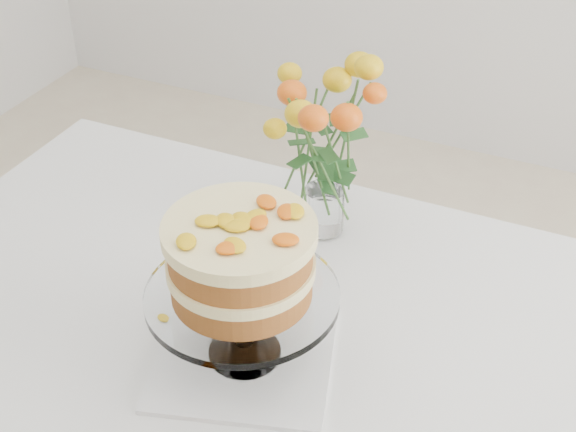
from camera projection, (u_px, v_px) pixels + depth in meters
table at (250, 338)px, 1.52m from camera, size 1.43×0.93×0.76m
napkin at (245, 355)px, 1.36m from camera, size 0.37×0.37×0.01m
cake_stand at (241, 267)px, 1.25m from camera, size 0.31×0.31×0.28m
rose_vase at (327, 129)px, 1.52m from camera, size 0.28×0.28×0.41m
loose_rose_near at (245, 290)px, 1.47m from camera, size 0.09×0.05×0.04m
stray_petal_a at (164, 321)px, 1.43m from camera, size 0.03×0.02×0.00m
stray_petal_b at (201, 352)px, 1.37m from camera, size 0.03×0.02×0.00m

